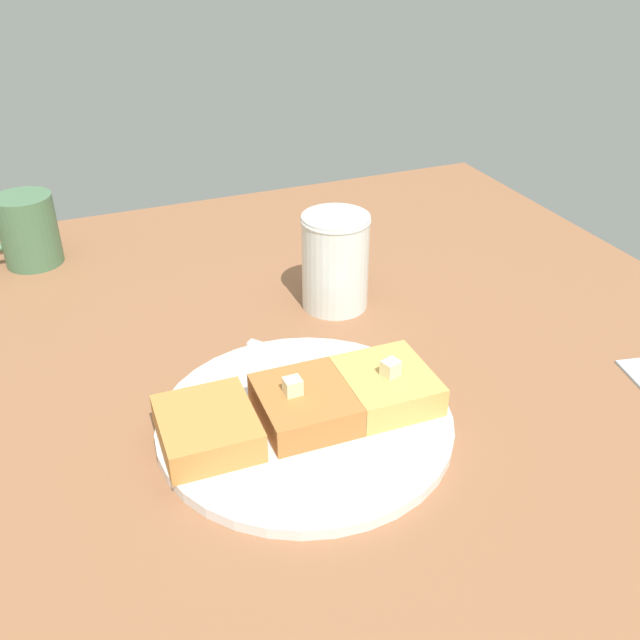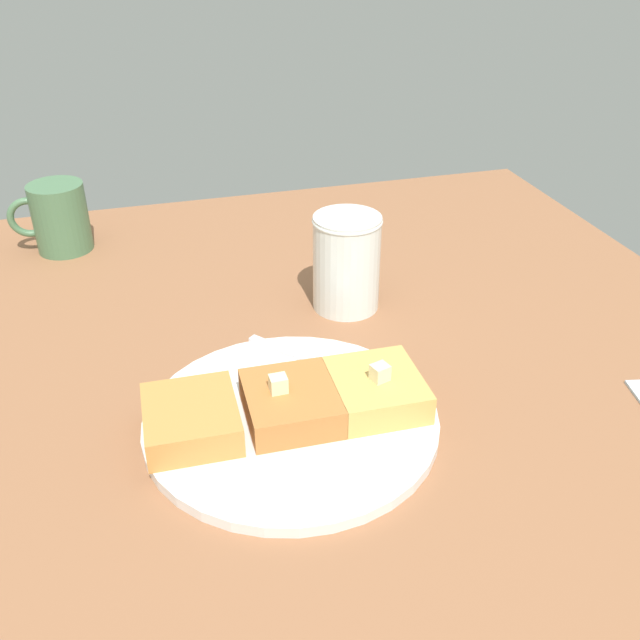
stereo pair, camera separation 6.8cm
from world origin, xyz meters
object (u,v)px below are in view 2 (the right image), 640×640
object	(u,v)px
plate	(287,421)
coffee_mug	(59,217)
fork	(324,366)
syrup_jar	(346,266)

from	to	relation	value
plate	coffee_mug	bearing A→B (deg)	-65.45
fork	syrup_jar	size ratio (longest dim) A/B	1.21
syrup_jar	fork	bearing A→B (deg)	63.87
plate	fork	distance (cm)	8.19
plate	fork	size ratio (longest dim) A/B	1.97
fork	syrup_jar	world-z (taller)	syrup_jar
plate	coffee_mug	world-z (taller)	coffee_mug
syrup_jar	plate	bearing A→B (deg)	58.94
plate	coffee_mug	size ratio (longest dim) A/B	2.62
fork	syrup_jar	xyz separation A→B (cm)	(-6.23, -12.71, 3.81)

